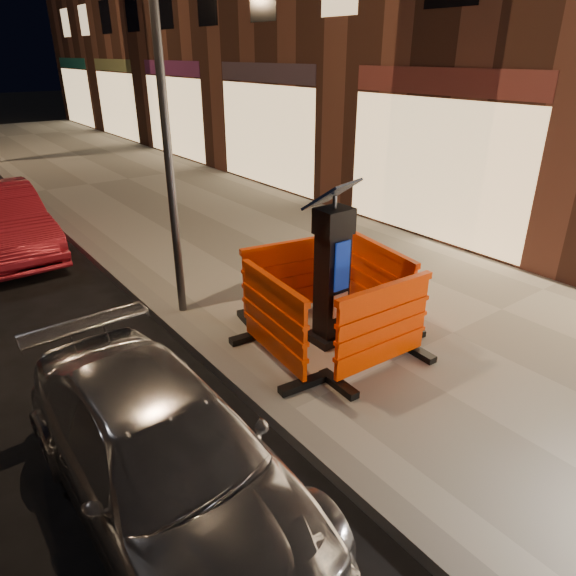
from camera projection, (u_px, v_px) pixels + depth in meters
ground_plane at (285, 424)px, 5.77m from camera, size 120.00×120.00×0.00m
sidewalk at (452, 337)px, 7.38m from camera, size 6.00×60.00×0.15m
kerb at (285, 419)px, 5.73m from camera, size 0.30×60.00×0.15m
parking_kiosk at (332, 270)px, 6.74m from camera, size 0.75×0.75×2.11m
barrier_front at (382, 329)px, 6.25m from camera, size 1.53×0.69×1.18m
barrier_back at (289, 279)px, 7.63m from camera, size 1.60×0.89×1.18m
barrier_kerbside at (274, 322)px, 6.42m from camera, size 0.76×1.56×1.18m
barrier_bldgside at (380, 284)px, 7.46m from camera, size 0.86×1.59×1.18m
car_silver at (171, 503)px, 4.75m from camera, size 1.69×4.04×1.17m
car_red at (8, 254)px, 10.66m from camera, size 1.55×4.24×1.39m
street_lamp_mid at (164, 107)px, 6.76m from camera, size 0.12×0.12×6.00m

